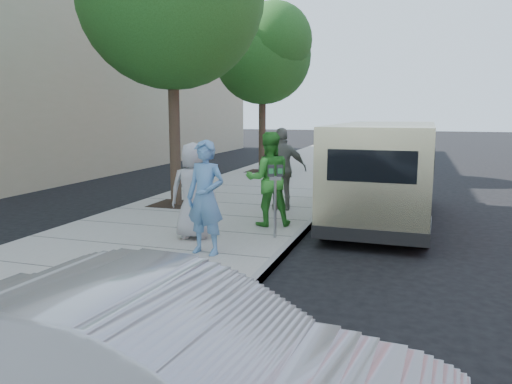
# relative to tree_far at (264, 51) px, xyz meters

# --- Properties ---
(ground) EXTENTS (120.00, 120.00, 0.00)m
(ground) POSITION_rel_tree_far_xyz_m (2.25, -10.00, -4.88)
(ground) COLOR black
(ground) RESTS_ON ground
(sidewalk) EXTENTS (5.00, 60.00, 0.15)m
(sidewalk) POSITION_rel_tree_far_xyz_m (1.25, -10.00, -4.81)
(sidewalk) COLOR gray
(sidewalk) RESTS_ON ground
(curb_face) EXTENTS (0.12, 60.00, 0.16)m
(curb_face) POSITION_rel_tree_far_xyz_m (3.69, -10.00, -4.81)
(curb_face) COLOR gray
(curb_face) RESTS_ON ground
(tree_far) EXTENTS (3.92, 3.80, 6.49)m
(tree_far) POSITION_rel_tree_far_xyz_m (0.00, 0.00, 0.00)
(tree_far) COLOR black
(tree_far) RESTS_ON sidewalk
(parking_meter) EXTENTS (0.30, 0.19, 1.40)m
(parking_meter) POSITION_rel_tree_far_xyz_m (3.35, -10.16, -3.72)
(parking_meter) COLOR gray
(parking_meter) RESTS_ON sidewalk
(van) EXTENTS (2.19, 6.18, 2.27)m
(van) POSITION_rel_tree_far_xyz_m (5.18, -7.38, -3.68)
(van) COLOR beige
(van) RESTS_ON ground
(sedan) EXTENTS (4.32, 1.75, 1.40)m
(sedan) POSITION_rel_tree_far_xyz_m (4.25, -16.31, -4.19)
(sedan) COLOR #A5A6AC
(sedan) RESTS_ON ground
(person_officer) EXTENTS (0.77, 0.57, 1.93)m
(person_officer) POSITION_rel_tree_far_xyz_m (2.52, -11.57, -3.77)
(person_officer) COLOR #5788B9
(person_officer) RESTS_ON sidewalk
(person_green_shirt) EXTENTS (1.19, 1.08, 1.98)m
(person_green_shirt) POSITION_rel_tree_far_xyz_m (2.93, -9.19, -3.74)
(person_green_shirt) COLOR green
(person_green_shirt) RESTS_ON sidewalk
(person_gray_shirt) EXTENTS (1.02, 0.80, 1.83)m
(person_gray_shirt) POSITION_rel_tree_far_xyz_m (1.89, -10.67, -3.82)
(person_gray_shirt) COLOR #A5A5A8
(person_gray_shirt) RESTS_ON sidewalk
(person_striped_polo) EXTENTS (1.27, 0.80, 2.01)m
(person_striped_polo) POSITION_rel_tree_far_xyz_m (2.77, -7.47, -3.73)
(person_striped_polo) COLOR slate
(person_striped_polo) RESTS_ON sidewalk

